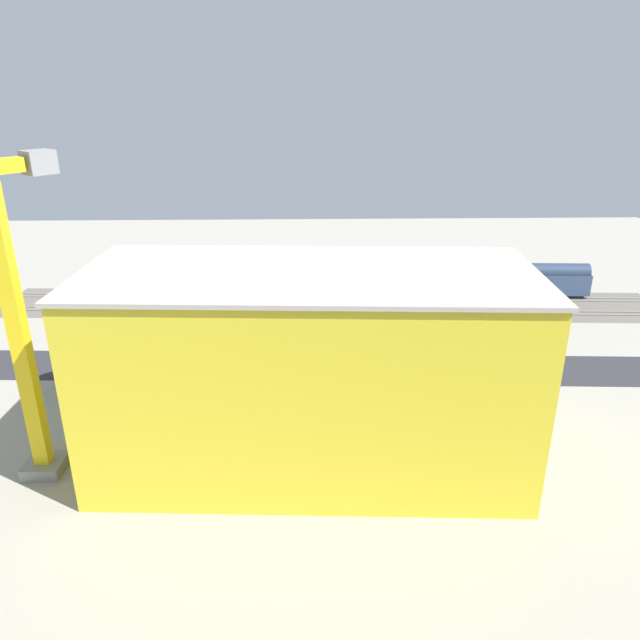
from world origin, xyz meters
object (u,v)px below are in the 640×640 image
(platform_canopy_far, at_px, (338,282))
(construction_building, at_px, (310,373))
(street_tree_2, at_px, (392,347))
(platform_canopy_near, at_px, (271,296))
(box_truck_1, at_px, (179,378))
(parked_car_2, at_px, (434,350))
(parked_car_3, at_px, (392,351))
(parked_car_1, at_px, (480,351))
(locomotive, at_px, (408,288))
(traffic_light, at_px, (164,326))
(parked_car_0, at_px, (521,351))
(street_tree_0, at_px, (514,346))
(box_truck_0, at_px, (360,380))
(street_tree_1, at_px, (75,351))
(passenger_coach, at_px, (539,279))

(platform_canopy_far, distance_m, construction_building, 45.33)
(street_tree_2, bearing_deg, platform_canopy_near, -53.67)
(box_truck_1, bearing_deg, parked_car_2, -164.39)
(parked_car_3, bearing_deg, box_truck_1, 18.55)
(parked_car_3, distance_m, construction_building, 28.29)
(parked_car_1, xyz_separation_m, construction_building, (23.91, 23.83, 8.97))
(parked_car_1, bearing_deg, parked_car_3, -1.60)
(locomotive, distance_m, parked_car_2, 23.98)
(construction_building, distance_m, traffic_light, 32.16)
(parked_car_1, distance_m, box_truck_1, 40.94)
(parked_car_0, bearing_deg, construction_building, 38.82)
(platform_canopy_far, bearing_deg, street_tree_0, 124.02)
(box_truck_0, bearing_deg, street_tree_1, -3.32)
(parked_car_1, bearing_deg, platform_canopy_far, -48.06)
(platform_canopy_far, relative_size, parked_car_1, 15.09)
(street_tree_1, bearing_deg, platform_canopy_near, -136.14)
(platform_canopy_far, xyz_separation_m, parked_car_1, (-18.73, 20.84, -3.29))
(platform_canopy_far, distance_m, parked_car_0, 32.31)
(traffic_light, bearing_deg, street_tree_1, 46.36)
(box_truck_0, height_order, street_tree_1, street_tree_1)
(construction_building, bearing_deg, street_tree_1, -26.10)
(parked_car_1, bearing_deg, street_tree_2, 31.06)
(construction_building, bearing_deg, parked_car_3, -112.86)
(platform_canopy_far, xyz_separation_m, street_tree_2, (-5.07, 29.07, 1.16))
(box_truck_0, relative_size, traffic_light, 1.30)
(platform_canopy_near, bearing_deg, traffic_light, 42.17)
(parked_car_0, height_order, parked_car_2, parked_car_2)
(street_tree_2, bearing_deg, construction_building, 56.71)
(passenger_coach, xyz_separation_m, street_tree_1, (69.17, 32.49, 1.92))
(parked_car_3, distance_m, street_tree_1, 41.19)
(passenger_coach, xyz_separation_m, parked_car_3, (29.10, 24.02, -2.43))
(parked_car_3, distance_m, traffic_light, 31.56)
(street_tree_2, bearing_deg, parked_car_0, -156.97)
(parked_car_2, xyz_separation_m, construction_building, (17.43, 24.24, 9.01))
(parked_car_0, relative_size, street_tree_2, 0.57)
(parked_car_1, xyz_separation_m, street_tree_0, (-1.24, 8.74, 4.73))
(platform_canopy_near, xyz_separation_m, parked_car_2, (-23.25, 13.21, -3.61))
(platform_canopy_far, bearing_deg, box_truck_0, 91.83)
(platform_canopy_far, bearing_deg, street_tree_1, 40.74)
(passenger_coach, distance_m, parked_car_3, 37.81)
(locomotive, bearing_deg, passenger_coach, -180.00)
(parked_car_2, relative_size, box_truck_0, 0.49)
(platform_canopy_far, bearing_deg, locomotive, -164.33)
(construction_building, bearing_deg, parked_car_0, -138.38)
(street_tree_0, distance_m, street_tree_2, 14.91)
(parked_car_2, bearing_deg, platform_canopy_far, -59.04)
(locomotive, bearing_deg, parked_car_1, 104.22)
(parked_car_3, bearing_deg, street_tree_1, 11.93)
(box_truck_0, distance_m, traffic_light, 28.33)
(parked_car_1, xyz_separation_m, traffic_light, (43.62, -1.04, 3.76))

